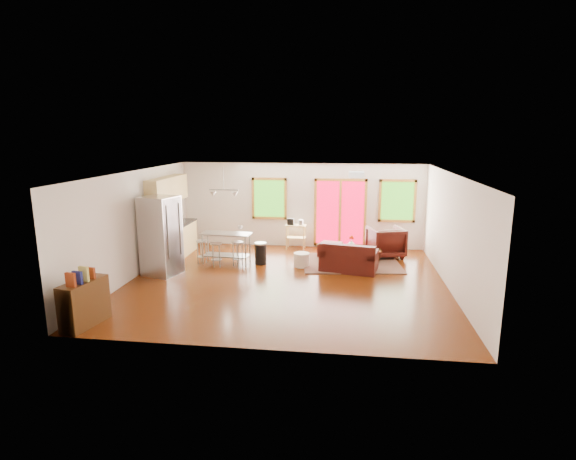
# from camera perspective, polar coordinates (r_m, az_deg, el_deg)

# --- Properties ---
(floor) EXTENTS (7.50, 7.00, 0.02)m
(floor) POSITION_cam_1_polar(r_m,az_deg,el_deg) (10.86, -0.21, -6.59)
(floor) COLOR #3C1604
(floor) RESTS_ON ground
(ceiling) EXTENTS (7.50, 7.00, 0.02)m
(ceiling) POSITION_cam_1_polar(r_m,az_deg,el_deg) (10.32, -0.22, 7.33)
(ceiling) COLOR white
(ceiling) RESTS_ON ground
(back_wall) EXTENTS (7.50, 0.02, 2.60)m
(back_wall) POSITION_cam_1_polar(r_m,az_deg,el_deg) (13.94, 1.71, 3.15)
(back_wall) COLOR silver
(back_wall) RESTS_ON ground
(left_wall) EXTENTS (0.02, 7.00, 2.60)m
(left_wall) POSITION_cam_1_polar(r_m,az_deg,el_deg) (11.61, -18.93, 0.68)
(left_wall) COLOR silver
(left_wall) RESTS_ON ground
(right_wall) EXTENTS (0.02, 7.00, 2.60)m
(right_wall) POSITION_cam_1_polar(r_m,az_deg,el_deg) (10.69, 20.19, -0.36)
(right_wall) COLOR silver
(right_wall) RESTS_ON ground
(front_wall) EXTENTS (7.50, 0.02, 2.60)m
(front_wall) POSITION_cam_1_polar(r_m,az_deg,el_deg) (7.16, -3.96, -5.58)
(front_wall) COLOR silver
(front_wall) RESTS_ON ground
(window_left) EXTENTS (1.10, 0.05, 1.30)m
(window_left) POSITION_cam_1_polar(r_m,az_deg,el_deg) (14.00, -2.39, 4.01)
(window_left) COLOR #276212
(window_left) RESTS_ON back_wall
(french_doors) EXTENTS (1.60, 0.05, 2.10)m
(french_doors) POSITION_cam_1_polar(r_m,az_deg,el_deg) (13.86, 6.63, 2.19)
(french_doors) COLOR red
(french_doors) RESTS_ON back_wall
(window_right) EXTENTS (1.10, 0.05, 1.30)m
(window_right) POSITION_cam_1_polar(r_m,az_deg,el_deg) (13.88, 13.71, 3.61)
(window_right) COLOR #276212
(window_right) RESTS_ON back_wall
(rug) EXTENTS (2.81, 2.29, 0.03)m
(rug) POSITION_cam_1_polar(r_m,az_deg,el_deg) (12.43, 8.01, -4.15)
(rug) COLOR #475234
(rug) RESTS_ON floor
(loveseat) EXTENTS (1.55, 1.07, 0.76)m
(loveseat) POSITION_cam_1_polar(r_m,az_deg,el_deg) (11.68, 7.71, -3.75)
(loveseat) COLOR black
(loveseat) RESTS_ON floor
(coffee_table) EXTENTS (0.95, 0.61, 0.36)m
(coffee_table) POSITION_cam_1_polar(r_m,az_deg,el_deg) (12.64, 9.58, -2.52)
(coffee_table) COLOR #3C220D
(coffee_table) RESTS_ON floor
(armchair) EXTENTS (1.13, 1.09, 0.95)m
(armchair) POSITION_cam_1_polar(r_m,az_deg,el_deg) (13.17, 12.30, -1.31)
(armchair) COLOR black
(armchair) RESTS_ON floor
(ottoman) EXTENTS (0.74, 0.74, 0.40)m
(ottoman) POSITION_cam_1_polar(r_m,az_deg,el_deg) (13.01, 5.39, -2.51)
(ottoman) COLOR black
(ottoman) RESTS_ON floor
(pouf) EXTENTS (0.48, 0.48, 0.37)m
(pouf) POSITION_cam_1_polar(r_m,az_deg,el_deg) (12.00, 1.73, -3.79)
(pouf) COLOR #ECE6CB
(pouf) RESTS_ON floor
(vase) EXTENTS (0.21, 0.21, 0.32)m
(vase) POSITION_cam_1_polar(r_m,az_deg,el_deg) (12.56, 8.06, -1.61)
(vase) COLOR silver
(vase) RESTS_ON coffee_table
(book) EXTENTS (0.19, 0.09, 0.26)m
(book) POSITION_cam_1_polar(r_m,az_deg,el_deg) (12.12, 10.70, -2.15)
(book) COLOR maroon
(book) RESTS_ON coffee_table
(cabinets) EXTENTS (0.64, 2.24, 2.30)m
(cabinets) POSITION_cam_1_polar(r_m,az_deg,el_deg) (13.10, -14.49, 0.53)
(cabinets) COLOR #D7B46C
(cabinets) RESTS_ON floor
(refrigerator) EXTENTS (0.96, 0.95, 1.97)m
(refrigerator) POSITION_cam_1_polar(r_m,az_deg,el_deg) (11.60, -15.80, -0.71)
(refrigerator) COLOR #B7BABC
(refrigerator) RESTS_ON floor
(island) EXTENTS (1.37, 0.62, 0.85)m
(island) POSITION_cam_1_polar(r_m,az_deg,el_deg) (12.30, -7.86, -1.58)
(island) COLOR #B7BABC
(island) RESTS_ON floor
(cup) EXTENTS (0.15, 0.13, 0.13)m
(cup) POSITION_cam_1_polar(r_m,az_deg,el_deg) (12.18, -6.12, 0.41)
(cup) COLOR white
(cup) RESTS_ON island
(bar_stool_a) EXTENTS (0.36, 0.36, 0.64)m
(bar_stool_a) POSITION_cam_1_polar(r_m,az_deg,el_deg) (12.41, -10.91, -2.06)
(bar_stool_a) COLOR #B7BABC
(bar_stool_a) RESTS_ON floor
(bar_stool_b) EXTENTS (0.40, 0.40, 0.66)m
(bar_stool_b) POSITION_cam_1_polar(r_m,az_deg,el_deg) (12.03, -9.12, -2.38)
(bar_stool_b) COLOR #B7BABC
(bar_stool_b) RESTS_ON floor
(bar_stool_c) EXTENTS (0.42, 0.42, 0.67)m
(bar_stool_c) POSITION_cam_1_polar(r_m,az_deg,el_deg) (12.01, -6.42, -2.29)
(bar_stool_c) COLOR #B7BABC
(bar_stool_c) RESTS_ON floor
(trash_can) EXTENTS (0.34, 0.34, 0.60)m
(trash_can) POSITION_cam_1_polar(r_m,az_deg,el_deg) (12.21, -3.50, -2.96)
(trash_can) COLOR black
(trash_can) RESTS_ON floor
(kitchen_cart) EXTENTS (0.63, 0.41, 0.94)m
(kitchen_cart) POSITION_cam_1_polar(r_m,az_deg,el_deg) (13.74, 0.92, 0.24)
(kitchen_cart) COLOR #D7B46C
(kitchen_cart) RESTS_ON floor
(bookshelf) EXTENTS (0.53, 1.01, 1.13)m
(bookshelf) POSITION_cam_1_polar(r_m,az_deg,el_deg) (9.14, -24.46, -8.36)
(bookshelf) COLOR #3C220D
(bookshelf) RESTS_ON floor
(ceiling_flush) EXTENTS (0.35, 0.35, 0.12)m
(ceiling_flush) POSITION_cam_1_polar(r_m,az_deg,el_deg) (10.84, 8.69, 6.99)
(ceiling_flush) COLOR white
(ceiling_flush) RESTS_ON ceiling
(pendant_light) EXTENTS (0.80, 0.18, 0.79)m
(pendant_light) POSITION_cam_1_polar(r_m,az_deg,el_deg) (12.24, -8.15, 4.61)
(pendant_light) COLOR gray
(pendant_light) RESTS_ON ceiling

